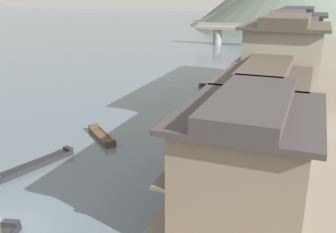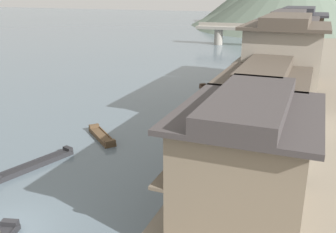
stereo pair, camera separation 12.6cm
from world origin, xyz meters
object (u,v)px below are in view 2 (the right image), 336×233
(boat_midriver_drifting, at_px, (35,165))
(stone_bridge, at_px, (253,32))
(house_waterfront_nearest, at_px, (246,158))
(house_waterfront_narrow, at_px, (285,56))
(house_waterfront_far, at_px, (295,46))
(boat_moored_third, at_px, (242,80))
(house_waterfront_tall, at_px, (282,71))
(boat_moored_nearest, at_px, (256,64))
(house_waterfront_second, at_px, (262,111))
(boat_moored_far, at_px, (102,136))
(boat_moored_second, at_px, (213,91))

(boat_midriver_drifting, relative_size, stone_bridge, 0.24)
(house_waterfront_nearest, relative_size, house_waterfront_narrow, 0.96)
(house_waterfront_nearest, bearing_deg, house_waterfront_narrow, 91.09)
(house_waterfront_narrow, xyz_separation_m, house_waterfront_far, (0.43, 7.87, -0.01))
(boat_moored_third, bearing_deg, house_waterfront_tall, -69.02)
(boat_midriver_drifting, distance_m, house_waterfront_nearest, 14.67)
(boat_moored_nearest, height_order, stone_bridge, stone_bridge)
(house_waterfront_second, bearing_deg, house_waterfront_narrow, 90.12)
(boat_moored_far, bearing_deg, boat_moored_second, 75.08)
(boat_midriver_drifting, height_order, house_waterfront_narrow, house_waterfront_narrow)
(house_waterfront_narrow, bearing_deg, boat_moored_nearest, 106.16)
(boat_moored_second, height_order, boat_moored_third, boat_moored_second)
(house_waterfront_narrow, bearing_deg, boat_midriver_drifting, -122.70)
(boat_moored_far, height_order, house_waterfront_far, house_waterfront_far)
(boat_moored_third, xyz_separation_m, house_waterfront_nearest, (6.28, -31.69, 3.53))
(boat_moored_nearest, xyz_separation_m, boat_moored_third, (0.07, -11.53, -0.08))
(house_waterfront_nearest, height_order, stone_bridge, house_waterfront_nearest)
(boat_moored_far, height_order, stone_bridge, stone_bridge)
(boat_moored_third, height_order, house_waterfront_tall, house_waterfront_tall)
(stone_bridge, bearing_deg, boat_moored_nearest, -78.56)
(stone_bridge, bearing_deg, boat_moored_second, -86.52)
(boat_moored_third, relative_size, house_waterfront_second, 0.66)
(house_waterfront_far, bearing_deg, boat_moored_far, -118.75)
(boat_moored_far, bearing_deg, house_waterfront_second, 0.91)
(boat_midriver_drifting, relative_size, house_waterfront_second, 0.74)
(boat_moored_nearest, height_order, boat_midriver_drifting, boat_moored_nearest)
(boat_midriver_drifting, height_order, house_waterfront_far, house_waterfront_far)
(house_waterfront_narrow, height_order, stone_bridge, house_waterfront_narrow)
(boat_moored_nearest, distance_m, boat_moored_far, 36.29)
(house_waterfront_second, bearing_deg, boat_moored_nearest, 99.51)
(house_waterfront_second, distance_m, stone_bridge, 57.56)
(house_waterfront_tall, distance_m, house_waterfront_far, 15.46)
(house_waterfront_far, bearing_deg, house_waterfront_narrow, -93.16)
(boat_moored_far, bearing_deg, boat_midriver_drifting, -103.50)
(boat_moored_second, distance_m, boat_midriver_drifting, 23.80)
(boat_moored_second, xyz_separation_m, house_waterfront_second, (7.80, -16.73, 3.50))
(house_waterfront_nearest, distance_m, house_waterfront_tall, 15.25)
(house_waterfront_narrow, bearing_deg, stone_bridge, 103.79)
(house_waterfront_tall, relative_size, stone_bridge, 0.36)
(house_waterfront_second, bearing_deg, house_waterfront_far, 88.99)
(boat_moored_far, bearing_deg, house_waterfront_nearest, -30.48)
(boat_moored_nearest, bearing_deg, house_waterfront_far, -63.17)
(house_waterfront_narrow, bearing_deg, boat_moored_far, -128.75)
(boat_moored_nearest, bearing_deg, boat_midriver_drifting, -100.59)
(boat_midriver_drifting, xyz_separation_m, house_waterfront_narrow, (13.74, 21.40, 4.82))
(boat_moored_far, bearing_deg, house_waterfront_far, 61.25)
(boat_midriver_drifting, relative_size, house_waterfront_far, 0.66)
(house_waterfront_nearest, bearing_deg, boat_moored_third, 101.21)
(boat_moored_third, xyz_separation_m, house_waterfront_far, (6.28, -1.04, 4.84))
(boat_moored_third, bearing_deg, house_waterfront_far, -9.41)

